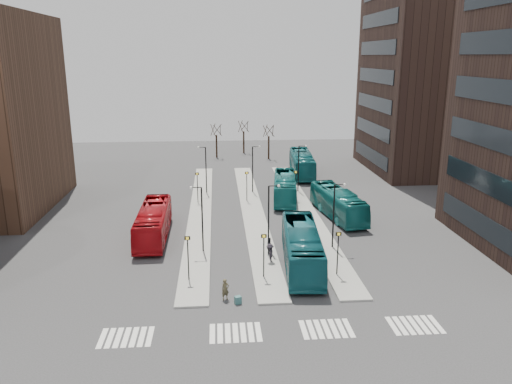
{
  "coord_description": "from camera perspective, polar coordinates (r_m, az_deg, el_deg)",
  "views": [
    {
      "loc": [
        -1.95,
        -24.85,
        17.4
      ],
      "look_at": [
        1.63,
        20.24,
        5.0
      ],
      "focal_mm": 35.0,
      "sensor_mm": 36.0,
      "label": 1
    }
  ],
  "objects": [
    {
      "name": "ground",
      "position": [
        30.4,
        -0.04,
        -19.59
      ],
      "size": [
        160.0,
        160.0,
        0.0
      ],
      "primitive_type": "plane",
      "color": "#2E2E30",
      "rests_on": "ground"
    },
    {
      "name": "island_left",
      "position": [
        57.56,
        -6.38,
        -2.29
      ],
      "size": [
        2.5,
        45.0,
        0.15
      ],
      "primitive_type": "cube",
      "color": "gray",
      "rests_on": "ground"
    },
    {
      "name": "island_mid",
      "position": [
        57.65,
        -0.41,
        -2.16
      ],
      "size": [
        2.5,
        45.0,
        0.15
      ],
      "primitive_type": "cube",
      "color": "gray",
      "rests_on": "ground"
    },
    {
      "name": "island_right",
      "position": [
        58.37,
        5.48,
        -2.01
      ],
      "size": [
        2.5,
        45.0,
        0.15
      ],
      "primitive_type": "cube",
      "color": "gray",
      "rests_on": "ground"
    },
    {
      "name": "suitcase",
      "position": [
        37.0,
        -2.08,
        -12.23
      ],
      "size": [
        0.56,
        0.51,
        0.57
      ],
      "primitive_type": "cube",
      "rotation": [
        0.0,
        0.0,
        0.4
      ],
      "color": "navy",
      "rests_on": "ground"
    },
    {
      "name": "red_bus",
      "position": [
        50.08,
        -11.65,
        -3.4
      ],
      "size": [
        2.76,
        11.47,
        3.19
      ],
      "primitive_type": "imported",
      "rotation": [
        0.0,
        0.0,
        0.01
      ],
      "color": "#AC0D14",
      "rests_on": "ground"
    },
    {
      "name": "teal_bus_a",
      "position": [
        42.73,
        5.25,
        -6.3
      ],
      "size": [
        3.89,
        12.35,
        3.38
      ],
      "primitive_type": "imported",
      "rotation": [
        0.0,
        0.0,
        -0.09
      ],
      "color": "#12535C",
      "rests_on": "ground"
    },
    {
      "name": "teal_bus_b",
      "position": [
        62.08,
        3.32,
        0.52
      ],
      "size": [
        4.04,
        11.46,
        3.12
      ],
      "primitive_type": "imported",
      "rotation": [
        0.0,
        0.0,
        -0.13
      ],
      "color": "#156969",
      "rests_on": "ground"
    },
    {
      "name": "teal_bus_c",
      "position": [
        56.1,
        9.33,
        -1.27
      ],
      "size": [
        4.3,
        11.53,
        3.14
      ],
      "primitive_type": "imported",
      "rotation": [
        0.0,
        0.0,
        0.15
      ],
      "color": "#136262",
      "rests_on": "ground"
    },
    {
      "name": "teal_bus_d",
      "position": [
        75.24,
        5.27,
        3.25
      ],
      "size": [
        3.86,
        12.68,
        3.48
      ],
      "primitive_type": "imported",
      "rotation": [
        0.0,
        0.0,
        -0.08
      ],
      "color": "#145F65",
      "rests_on": "ground"
    },
    {
      "name": "traveller",
      "position": [
        37.36,
        -3.53,
        -11.06
      ],
      "size": [
        0.7,
        0.59,
        1.62
      ],
      "primitive_type": "imported",
      "rotation": [
        0.0,
        0.0,
        0.41
      ],
      "color": "#46402A",
      "rests_on": "ground"
    },
    {
      "name": "commuter_a",
      "position": [
        47.22,
        -12.03,
        -5.55
      ],
      "size": [
        0.86,
        0.7,
        1.68
      ],
      "primitive_type": "imported",
      "rotation": [
        0.0,
        0.0,
        3.22
      ],
      "color": "black",
      "rests_on": "ground"
    },
    {
      "name": "commuter_b",
      "position": [
        44.9,
        1.51,
        -6.28
      ],
      "size": [
        0.68,
        1.09,
        1.73
      ],
      "primitive_type": "imported",
      "rotation": [
        0.0,
        0.0,
        1.3
      ],
      "color": "black",
      "rests_on": "ground"
    },
    {
      "name": "commuter_c",
      "position": [
        43.42,
        1.62,
        -7.04
      ],
      "size": [
        0.71,
        1.17,
        1.76
      ],
      "primitive_type": "imported",
      "rotation": [
        0.0,
        0.0,
        4.66
      ],
      "color": "black",
      "rests_on": "ground"
    },
    {
      "name": "crosswalk_stripes",
      "position": [
        33.89,
        2.47,
        -15.57
      ],
      "size": [
        22.35,
        2.4,
        0.01
      ],
      "color": "silver",
      "rests_on": "ground"
    },
    {
      "name": "tower_far",
      "position": [
        82.22,
        20.35,
        12.73
      ],
      "size": [
        20.12,
        20.0,
        30.0
      ],
      "color": "#2E1F1A",
      "rests_on": "ground"
    },
    {
      "name": "sign_poles",
      "position": [
        50.27,
        -0.29,
        -2.02
      ],
      "size": [
        12.45,
        22.12,
        3.65
      ],
      "color": "black",
      "rests_on": "ground"
    },
    {
      "name": "lamp_posts",
      "position": [
        54.82,
        0.4,
        0.73
      ],
      "size": [
        14.04,
        20.24,
        6.12
      ],
      "color": "black",
      "rests_on": "ground"
    },
    {
      "name": "bare_trees",
      "position": [
        88.86,
        -1.51,
        5.82
      ],
      "size": [
        10.97,
        8.14,
        5.9
      ],
      "color": "black",
      "rests_on": "ground"
    }
  ]
}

